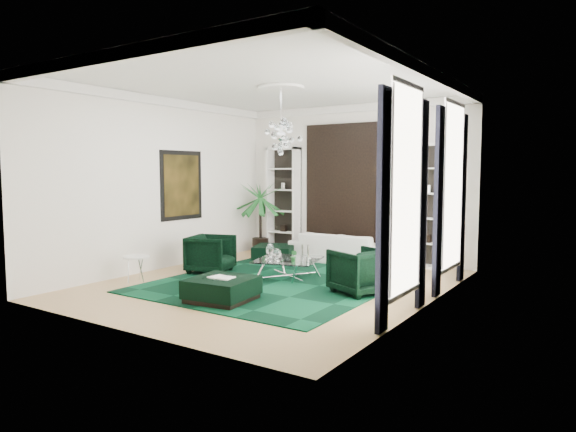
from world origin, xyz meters
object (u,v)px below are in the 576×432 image
Objects in this scene: armchair_right at (360,271)px; coffee_table at (288,269)px; sofa at (341,248)px; ottoman_side at (274,254)px; palm at (260,208)px; armchair_left at (211,254)px; side_table at (137,269)px; ottoman_front at (222,290)px.

armchair_right reaches higher than coffee_table.
sofa is 1.60m from ottoman_side.
sofa is 2.66× the size of ottoman_side.
coffee_table is 3.57m from palm.
coffee_table is (1.75, 0.35, -0.20)m from armchair_left.
side_table is (-0.60, -1.50, -0.16)m from armchair_left.
coffee_table is 1.33× the size of ottoman_side.
palm reaches higher than ottoman_front.
palm is at bearing 139.18° from ottoman_side.
palm is at bearing -98.73° from armchair_right.
ottoman_front is 2.41m from side_table.
armchair_left is 1.62m from side_table.
ottoman_side is (-1.35, -0.85, -0.15)m from sofa.
sofa reaches higher than coffee_table.
palm is at bearing 91.35° from side_table.
coffee_table is 0.50× the size of palm.
armchair_left is at bearing -102.53° from ottoman_side.
ottoman_side is (-3.10, 1.80, -0.21)m from armchair_right.
armchair_right is 1.80m from coffee_table.
armchair_left is 1.86m from ottoman_side.
coffee_table is at bearing -96.77° from armchair_left.
coffee_table is at bearing 88.14° from sofa.
armchair_right is (1.75, -2.65, 0.06)m from sofa.
armchair_left reaches higher than sofa.
ottoman_side is 0.90× the size of ottoman_front.
side_table is (-2.35, -1.85, 0.04)m from coffee_table.
coffee_table is 2.10m from ottoman_front.
armchair_left is 2.95m from palm.
side_table reaches higher than ottoman_front.
sofa is at bearing -51.52° from armchair_left.
ottoman_side is at bearing -40.82° from palm.
armchair_right is at bearing -30.14° from ottoman_side.
ottoman_side is at bearing -95.66° from armchair_right.
coffee_table is 2.31× the size of side_table.
armchair_left is 1.00× the size of armchair_right.
armchair_left is at bearing -168.69° from coffee_table.
armchair_right is 3.59m from ottoman_side.
armchair_right is at bearing -11.31° from coffee_table.
armchair_left is (-1.75, -2.65, 0.06)m from sofa.
armchair_left is 0.37× the size of palm.
side_table is 0.22× the size of palm.
armchair_left is at bearing -65.52° from armchair_right.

